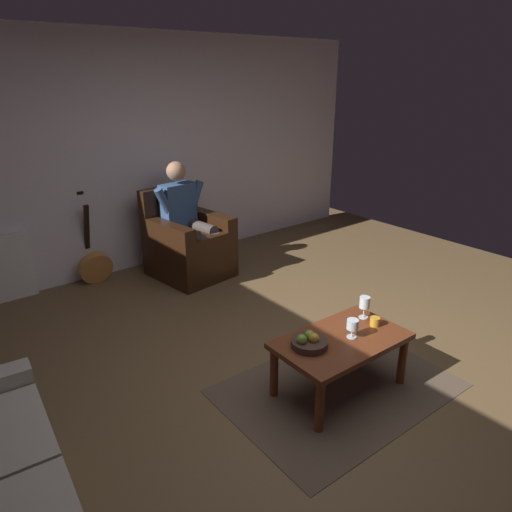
% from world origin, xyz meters
% --- Properties ---
extents(ground_plane, '(7.20, 7.20, 0.00)m').
position_xyz_m(ground_plane, '(0.00, 0.00, 0.00)').
color(ground_plane, brown).
extents(wall_back, '(6.40, 0.06, 2.58)m').
position_xyz_m(wall_back, '(0.00, -2.92, 1.29)').
color(wall_back, silver).
rests_on(wall_back, ground).
extents(rug, '(1.66, 1.20, 0.01)m').
position_xyz_m(rug, '(0.03, 0.19, 0.00)').
color(rug, brown).
rests_on(rug, ground).
extents(armchair, '(0.82, 0.88, 0.97)m').
position_xyz_m(armchair, '(-0.24, -2.30, 0.35)').
color(armchair, black).
rests_on(armchair, ground).
extents(person_seated, '(0.65, 0.64, 1.26)m').
position_xyz_m(person_seated, '(-0.24, -2.30, 0.69)').
color(person_seated, '#314E7A').
rests_on(person_seated, ground).
extents(coffee_table, '(0.95, 0.58, 0.42)m').
position_xyz_m(coffee_table, '(0.03, 0.19, 0.35)').
color(coffee_table, brown).
rests_on(coffee_table, ground).
extents(guitar, '(0.36, 0.33, 1.00)m').
position_xyz_m(guitar, '(0.67, -2.73, 0.22)').
color(guitar, '#BC7839').
rests_on(guitar, ground).
extents(radiator, '(0.52, 0.06, 0.67)m').
position_xyz_m(radiator, '(1.51, -2.85, 0.34)').
color(radiator, white).
rests_on(radiator, ground).
extents(wine_glass_near, '(0.08, 0.08, 0.17)m').
position_xyz_m(wine_glass_near, '(-0.33, 0.10, 0.53)').
color(wine_glass_near, silver).
rests_on(wine_glass_near, coffee_table).
extents(wine_glass_far, '(0.08, 0.08, 0.14)m').
position_xyz_m(wine_glass_far, '(-0.04, 0.23, 0.51)').
color(wine_glass_far, silver).
rests_on(wine_glass_far, coffee_table).
extents(fruit_bowl, '(0.25, 0.25, 0.11)m').
position_xyz_m(fruit_bowl, '(0.28, 0.13, 0.45)').
color(fruit_bowl, '#3C2921').
rests_on(fruit_bowl, coffee_table).
extents(candle_jar, '(0.07, 0.07, 0.07)m').
position_xyz_m(candle_jar, '(-0.30, 0.23, 0.45)').
color(candle_jar, gold).
rests_on(candle_jar, coffee_table).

